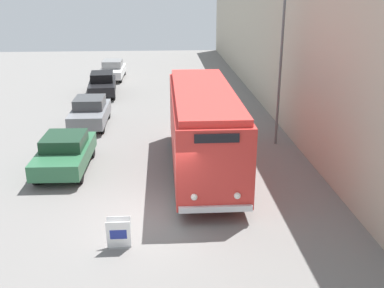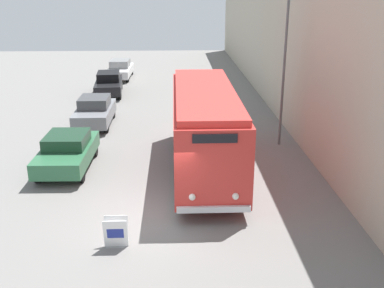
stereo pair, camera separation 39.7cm
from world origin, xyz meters
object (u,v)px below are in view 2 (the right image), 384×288
parked_car_mid (95,111)px  parked_car_far (109,83)px  vintage_bus (205,126)px  streetlamp (285,50)px  parked_car_near (67,151)px  parked_car_distant (120,69)px  sign_board (116,233)px

parked_car_mid → parked_car_far: parked_car_far is taller
vintage_bus → parked_car_mid: size_ratio=2.23×
streetlamp → parked_car_far: bearing=131.6°
vintage_bus → parked_car_near: size_ratio=2.16×
streetlamp → parked_car_distant: bearing=119.7°
parked_car_far → sign_board: bearing=-86.6°
sign_board → streetlamp: streetlamp is taller
sign_board → parked_car_far: 19.79m
parked_car_mid → parked_car_distant: 13.06m
streetlamp → parked_car_distant: (-9.48, 16.62, -3.78)m
parked_car_near → parked_car_far: (-0.09, 13.45, 0.03)m
parked_car_near → parked_car_distant: size_ratio=0.93×
parked_car_distant → sign_board: bearing=-83.0°
parked_car_near → parked_car_far: size_ratio=0.91×
sign_board → parked_car_far: size_ratio=0.20×
sign_board → parked_car_mid: size_ratio=0.23×
vintage_bus → sign_board: 6.57m
streetlamp → parked_car_mid: 10.73m
parked_car_mid → parked_car_distant: bearing=90.4°
parked_car_mid → streetlamp: bearing=-20.7°
parked_car_near → parked_car_distant: parked_car_distant is taller
vintage_bus → sign_board: bearing=-117.6°
vintage_bus → streetlamp: size_ratio=1.30×
parked_car_far → parked_car_distant: bearing=83.8°
sign_board → parked_car_mid: 12.61m
streetlamp → parked_car_near: size_ratio=1.67×
parked_car_near → parked_car_mid: parked_car_mid is taller
streetlamp → parked_car_far: streetlamp is taller
parked_car_near → parked_car_mid: size_ratio=1.03×
streetlamp → parked_car_distant: size_ratio=1.54×
parked_car_near → parked_car_distant: bearing=91.0°
parked_car_mid → parked_car_far: size_ratio=0.88×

